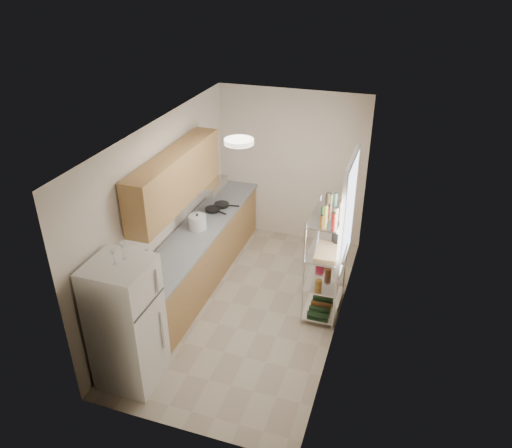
{
  "coord_description": "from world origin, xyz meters",
  "views": [
    {
      "loc": [
        1.87,
        -5.37,
        4.46
      ],
      "look_at": [
        0.02,
        0.25,
        1.22
      ],
      "focal_mm": 35.0,
      "sensor_mm": 36.0,
      "label": 1
    }
  ],
  "objects_px": {
    "refrigerator": "(126,324)",
    "cutting_board": "(331,252)",
    "frying_pan_large": "(213,209)",
    "rice_cooker": "(197,222)",
    "espresso_machine": "(340,231)"
  },
  "relations": [
    {
      "from": "rice_cooker",
      "to": "frying_pan_large",
      "type": "distance_m",
      "value": 0.61
    },
    {
      "from": "frying_pan_large",
      "to": "cutting_board",
      "type": "relative_size",
      "value": 0.48
    },
    {
      "from": "frying_pan_large",
      "to": "rice_cooker",
      "type": "bearing_deg",
      "value": -68.61
    },
    {
      "from": "refrigerator",
      "to": "espresso_machine",
      "type": "relative_size",
      "value": 5.19
    },
    {
      "from": "refrigerator",
      "to": "frying_pan_large",
      "type": "relative_size",
      "value": 6.75
    },
    {
      "from": "rice_cooker",
      "to": "cutting_board",
      "type": "bearing_deg",
      "value": -6.87
    },
    {
      "from": "refrigerator",
      "to": "rice_cooker",
      "type": "height_order",
      "value": "refrigerator"
    },
    {
      "from": "cutting_board",
      "to": "refrigerator",
      "type": "bearing_deg",
      "value": -136.3
    },
    {
      "from": "cutting_board",
      "to": "rice_cooker",
      "type": "bearing_deg",
      "value": 173.13
    },
    {
      "from": "cutting_board",
      "to": "espresso_machine",
      "type": "relative_size",
      "value": 1.6
    },
    {
      "from": "refrigerator",
      "to": "cutting_board",
      "type": "xyz_separation_m",
      "value": [
        1.95,
        1.86,
        0.23
      ]
    },
    {
      "from": "frying_pan_large",
      "to": "espresso_machine",
      "type": "bearing_deg",
      "value": 6.17
    },
    {
      "from": "refrigerator",
      "to": "rice_cooker",
      "type": "relative_size",
      "value": 6.15
    },
    {
      "from": "rice_cooker",
      "to": "espresso_machine",
      "type": "distance_m",
      "value": 2.06
    },
    {
      "from": "refrigerator",
      "to": "cutting_board",
      "type": "height_order",
      "value": "refrigerator"
    }
  ]
}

